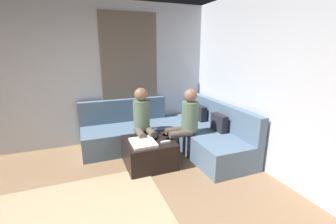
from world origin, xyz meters
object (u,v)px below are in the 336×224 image
Objects in this scene: ottoman at (149,152)px; coffee_mug at (155,132)px; game_remote at (166,142)px; person_on_couch_side at (143,120)px; person_on_couch_back at (185,121)px; sectional_couch at (171,134)px.

coffee_mug is (-0.22, 0.18, 0.26)m from ottoman.
game_remote reaches higher than ottoman.
person_on_couch_back is at bearing 155.38° from person_on_couch_side.
person_on_couch_side reaches higher than coffee_mug.
ottoman is 0.78m from person_on_couch_back.
person_on_couch_side is (-0.32, 0.00, 0.45)m from ottoman.
person_on_couch_back reaches higher than game_remote.
ottoman is 0.63× the size of person_on_couch_back.
game_remote is at bearing 5.71° from coffee_mug.
sectional_couch reaches higher than ottoman.
person_on_couch_side is at bearing -156.62° from game_remote.
coffee_mug is 0.28m from person_on_couch_side.
game_remote is at bearing 113.38° from person_on_couch_side.
game_remote is 0.52m from person_on_couch_back.
ottoman is 0.55m from person_on_couch_side.
coffee_mug is 0.08× the size of person_on_couch_back.
person_on_couch_side reaches higher than game_remote.
game_remote is 0.59m from person_on_couch_side.
person_on_couch_side reaches higher than sectional_couch.
person_on_couch_side reaches higher than ottoman.
sectional_couch is at bearing 128.55° from ottoman.
ottoman is at bearing 92.44° from person_on_couch_back.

